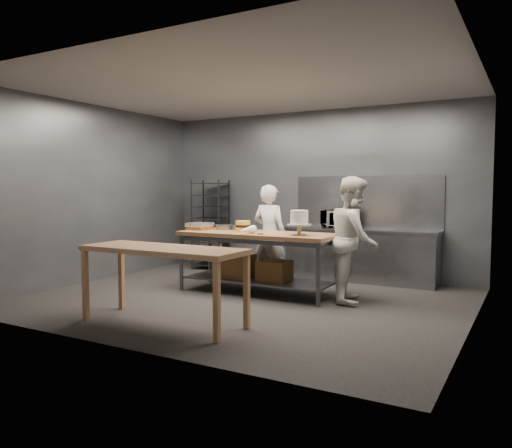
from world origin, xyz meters
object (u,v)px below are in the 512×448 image
at_px(work_table, 255,255).
at_px(frosted_cake_stand, 299,219).
at_px(microwave, 339,219).
at_px(layer_cake, 243,226).
at_px(chef_behind, 270,235).
at_px(speed_rack, 211,225).
at_px(chef_right, 354,239).
at_px(near_counter, 163,255).

relative_size(work_table, frosted_cake_stand, 6.78).
xyz_separation_m(microwave, layer_cake, (-0.95, -1.64, -0.05)).
bearing_deg(layer_cake, chef_behind, 74.22).
xyz_separation_m(work_table, speed_rack, (-1.95, 1.66, 0.28)).
bearing_deg(chef_behind, chef_right, 168.26).
distance_m(microwave, layer_cake, 1.90).
relative_size(near_counter, chef_behind, 1.22).
bearing_deg(chef_right, work_table, 81.85).
bearing_deg(speed_rack, near_counter, -63.13).
bearing_deg(microwave, speed_rack, -178.26).
height_order(chef_right, layer_cake, chef_right).
xyz_separation_m(chef_behind, layer_cake, (-0.16, -0.57, 0.18)).
distance_m(work_table, microwave, 1.92).
xyz_separation_m(near_counter, chef_behind, (-0.03, 2.71, 0.01)).
xyz_separation_m(work_table, frosted_cake_stand, (0.78, -0.13, 0.57)).
bearing_deg(chef_behind, work_table, 104.48).
height_order(work_table, chef_behind, chef_behind).
xyz_separation_m(speed_rack, chef_right, (3.43, -1.47, 0.02)).
distance_m(near_counter, speed_rack, 4.15).
bearing_deg(chef_right, chef_behind, 57.80).
distance_m(speed_rack, microwave, 2.64).
height_order(near_counter, chef_behind, chef_behind).
relative_size(chef_behind, microwave, 3.03).
height_order(near_counter, frosted_cake_stand, frosted_cake_stand).
bearing_deg(work_table, near_counter, -92.25).
relative_size(near_counter, layer_cake, 8.90).
distance_m(near_counter, microwave, 3.86).
bearing_deg(chef_behind, frosted_cake_stand, 143.27).
bearing_deg(work_table, layer_cake, 161.31).
bearing_deg(chef_behind, speed_rack, -23.30).
bearing_deg(frosted_cake_stand, near_counter, -114.13).
distance_m(work_table, frosted_cake_stand, 0.97).
relative_size(work_table, speed_rack, 1.37).
xyz_separation_m(microwave, frosted_cake_stand, (0.10, -1.86, 0.09)).
height_order(near_counter, microwave, microwave).
relative_size(speed_rack, frosted_cake_stand, 4.94).
distance_m(work_table, speed_rack, 2.58).
xyz_separation_m(chef_behind, microwave, (0.79, 1.07, 0.23)).
xyz_separation_m(speed_rack, chef_behind, (1.84, -0.99, -0.04)).
bearing_deg(chef_right, speed_rack, 51.34).
distance_m(speed_rack, chef_right, 3.73).
relative_size(work_table, chef_right, 1.37).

